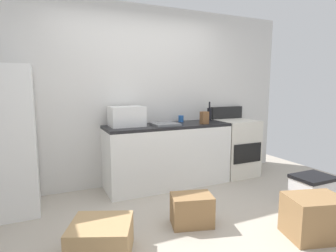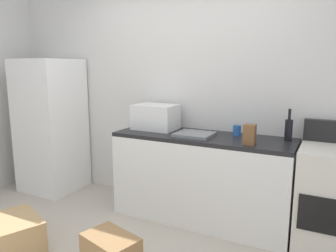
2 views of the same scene
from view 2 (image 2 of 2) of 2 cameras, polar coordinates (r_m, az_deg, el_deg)
The scene contains 10 objects.
wall_back at distance 3.65m, azimuth 3.79°, elevation 6.00°, with size 5.00×0.10×2.60m, color silver.
kitchen_counter at distance 3.40m, azimuth 5.94°, elevation -9.07°, with size 1.80×0.60×0.90m.
refrigerator at distance 4.41m, azimuth -19.89°, elevation 0.09°, with size 0.68×0.66×1.67m, color white.
stove_oven at distance 3.20m, azimuth 27.20°, elevation -11.20°, with size 0.60×0.61×1.10m.
microwave at distance 3.56m, azimuth -2.16°, elevation 1.61°, with size 0.46×0.34×0.27m, color white.
sink_basin at distance 3.24m, azimuth 4.69°, elevation -1.47°, with size 0.36×0.32×0.03m, color slate.
wine_bottle at distance 3.20m, azimuth 20.47°, elevation -0.54°, with size 0.07×0.07×0.30m.
coffee_mug at distance 3.33m, azimuth 12.04°, elevation -0.73°, with size 0.08×0.08×0.10m, color #2659A5.
knife_block at distance 2.95m, azimuth 14.18°, elevation -1.47°, with size 0.10×0.10×0.18m, color brown.
cardboard_box_small at distance 3.24m, azimuth -25.99°, elevation -17.00°, with size 0.51×0.46×0.30m, color tan.
Camera 2 is at (1.44, -1.79, 1.59)m, focal length 34.61 mm.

